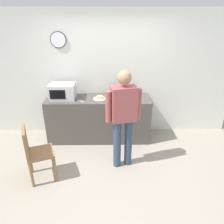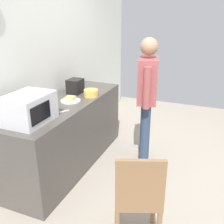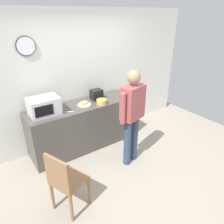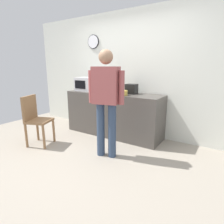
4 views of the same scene
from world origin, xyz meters
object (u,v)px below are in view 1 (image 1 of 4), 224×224
salad_bowl (114,99)px  spoon_utensil (118,94)px  wooden_chair (35,151)px  person_standing (123,114)px  fork_utensil (81,101)px  toaster (117,92)px  sandwich_plate (100,98)px  microwave (63,91)px

salad_bowl → spoon_utensil: size_ratio=1.15×
spoon_utensil → wooden_chair: 2.04m
spoon_utensil → person_standing: size_ratio=0.10×
person_standing → wooden_chair: 1.51m
salad_bowl → fork_utensil: size_ratio=1.15×
salad_bowl → spoon_utensil: 0.42m
fork_utensil → spoon_utensil: 0.83m
salad_bowl → toaster: (0.05, 0.27, 0.05)m
salad_bowl → toaster: 0.28m
sandwich_plate → salad_bowl: (0.29, -0.15, 0.03)m
sandwich_plate → toaster: toaster is taller
microwave → spoon_utensil: microwave is taller
microwave → person_standing: (1.16, -0.94, -0.06)m
microwave → salad_bowl: 1.06m
salad_bowl → wooden_chair: bearing=-139.8°
microwave → person_standing: 1.49m
sandwich_plate → person_standing: size_ratio=0.15×
microwave → salad_bowl: (1.03, -0.19, -0.10)m
toaster → spoon_utensil: (0.03, 0.14, -0.10)m
sandwich_plate → fork_utensil: sandwich_plate is taller
sandwich_plate → spoon_utensil: bearing=35.3°
fork_utensil → toaster: bearing=18.0°
sandwich_plate → wooden_chair: bearing=-128.6°
spoon_utensil → fork_utensil: bearing=-153.2°
microwave → fork_utensil: microwave is taller
sandwich_plate → spoon_utensil: 0.46m
toaster → spoon_utensil: toaster is taller
toaster → sandwich_plate: bearing=-160.5°
spoon_utensil → person_standing: (0.05, -1.15, 0.08)m
fork_utensil → spoon_utensil: bearing=26.8°
microwave → sandwich_plate: 0.75m
microwave → sandwich_plate: microwave is taller
toaster → spoon_utensil: 0.17m
spoon_utensil → sandwich_plate: bearing=-144.7°
salad_bowl → spoon_utensil: salad_bowl is taller
sandwich_plate → person_standing: person_standing is taller
sandwich_plate → fork_utensil: bearing=-163.4°
salad_bowl → spoon_utensil: bearing=79.2°
sandwich_plate → salad_bowl: bearing=-26.9°
spoon_utensil → wooden_chair: bearing=-132.2°
salad_bowl → person_standing: bearing=-80.2°
microwave → salad_bowl: bearing=-10.7°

